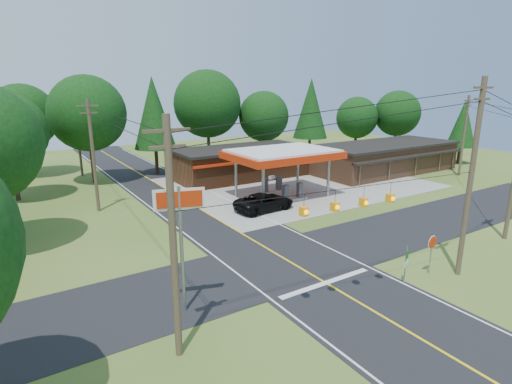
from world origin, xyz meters
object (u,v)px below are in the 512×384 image
gas_canopy (283,156)px  big_stop_sign (180,221)px  sedan_car (263,174)px  octagonal_stop_sign (432,245)px  suv_car (264,202)px

gas_canopy → big_stop_sign: (-17.00, -15.01, 0.50)m
gas_canopy → big_stop_sign: size_ratio=1.64×
sedan_car → octagonal_stop_sign: (-5.88, -27.01, 1.23)m
gas_canopy → suv_car: bearing=-144.3°
suv_car → octagonal_stop_sign: octagonal_stop_sign is taller
suv_car → octagonal_stop_sign: (1.30, -16.01, 1.03)m
sedan_car → big_stop_sign: 30.77m
big_stop_sign → sedan_car: bearing=49.0°
sedan_car → octagonal_stop_sign: size_ratio=1.43×
suv_car → sedan_car: bearing=-37.4°
sedan_car → octagonal_stop_sign: 27.67m
suv_car → octagonal_stop_sign: size_ratio=2.34×
octagonal_stop_sign → sedan_car: bearing=77.7°
sedan_car → big_stop_sign: (-20.00, -23.01, 4.17)m
big_stop_sign → octagonal_stop_sign: size_ratio=2.64×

